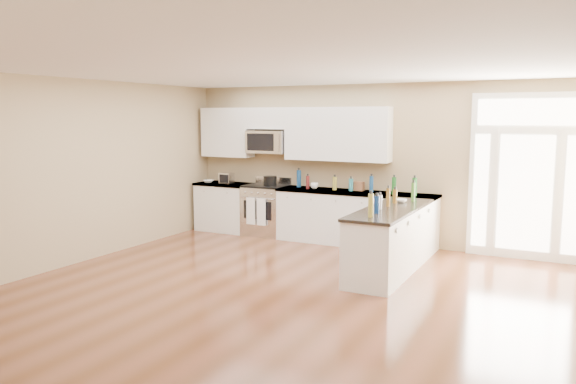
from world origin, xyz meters
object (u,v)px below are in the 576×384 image
(stockpot, at_px, (270,181))
(toaster_oven, at_px, (227,178))
(peninsula_cabinet, at_px, (390,243))
(kitchen_range, at_px, (266,210))

(stockpot, distance_m, toaster_oven, 0.96)
(peninsula_cabinet, distance_m, stockpot, 3.16)
(kitchen_range, distance_m, toaster_oven, 1.02)
(stockpot, bearing_deg, toaster_oven, -179.19)
(kitchen_range, xyz_separation_m, stockpot, (0.11, -0.03, 0.57))
(kitchen_range, relative_size, stockpot, 4.31)
(peninsula_cabinet, bearing_deg, kitchen_range, 153.22)
(peninsula_cabinet, xyz_separation_m, kitchen_range, (-2.87, 1.45, 0.04))
(peninsula_cabinet, relative_size, toaster_oven, 9.49)
(kitchen_range, xyz_separation_m, toaster_oven, (-0.85, -0.04, 0.57))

